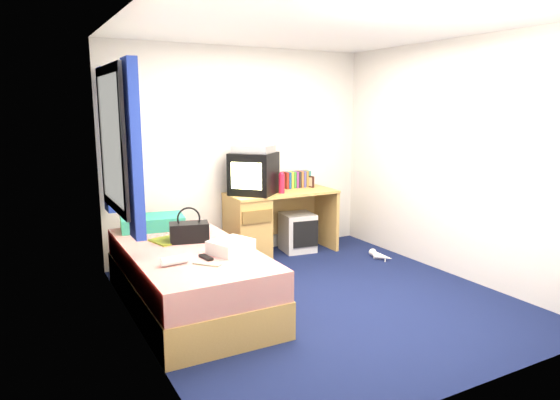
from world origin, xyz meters
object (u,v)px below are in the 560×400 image
bed (189,277)px  handbag (189,231)px  picture_frame (310,182)px  pillow (152,222)px  magazine (166,241)px  crt_tv (254,173)px  vcr (253,149)px  towel (231,246)px  storage_cube (298,232)px  aerosol_can (272,184)px  water_bottle (174,261)px  colour_swatch_fan (207,264)px  white_heels (380,256)px  desk (260,222)px  remote_control (206,257)px  pink_water_bottle (282,184)px

bed → handbag: 0.41m
picture_frame → pillow: bearing=176.7°
pillow → picture_frame: size_ratio=4.27×
magazine → handbag: bearing=-24.8°
crt_tv → pillow: bearing=-121.6°
pillow → handbag: 0.64m
pillow → vcr: 1.42m
towel → magazine: 0.70m
storage_cube → crt_tv: 0.95m
vcr → aerosol_can: 0.48m
water_bottle → colour_swatch_fan: 0.25m
picture_frame → white_heels: size_ratio=0.41×
desk → remote_control: size_ratio=8.12×
pink_water_bottle → remote_control: pink_water_bottle is taller
remote_control → white_heels: (2.34, 0.66, -0.51)m
crt_tv → magazine: (-1.25, -0.78, -0.44)m
bed → magazine: bearing=113.5°
storage_cube → colour_swatch_fan: 2.36m
crt_tv → towel: 1.67m
crt_tv → magazine: size_ratio=2.30×
magazine → white_heels: 2.53m
desk → remote_control: (-1.19, -1.43, 0.14)m
storage_cube → magazine: bearing=-149.5°
bed → crt_tv: bearing=42.6°
white_heels → storage_cube: bearing=130.8°
desk → towel: 1.68m
aerosol_can → water_bottle: (-1.62, -1.48, -0.27)m
desk → water_bottle: 2.07m
towel → bed: bearing=129.1°
towel → water_bottle: size_ratio=1.63×
magazine → water_bottle: 0.69m
pink_water_bottle → white_heels: size_ratio=0.64×
crt_tv → water_bottle: size_ratio=3.22×
storage_cube → handbag: bearing=-144.7°
vcr → water_bottle: vcr is taller
crt_tv → remote_control: size_ratio=4.03×
pink_water_bottle → picture_frame: bearing=21.5°
picture_frame → aerosol_can: aerosol_can is taller
pink_water_bottle → magazine: (-1.55, -0.67, -0.31)m
picture_frame → handbag: (-1.88, -0.96, -0.19)m
bed → storage_cube: bearing=31.1°
desk → storage_cube: desk is taller
pillow → storage_cube: 1.86m
aerosol_can → white_heels: bearing=-38.6°
picture_frame → aerosol_can: size_ratio=0.76×
handbag → water_bottle: (-0.32, -0.59, -0.06)m
bed → aerosol_can: aerosol_can is taller
picture_frame → magazine: 2.26m
pillow → aerosol_can: bearing=10.3°
crt_tv → aerosol_can: (0.24, 0.02, -0.14)m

